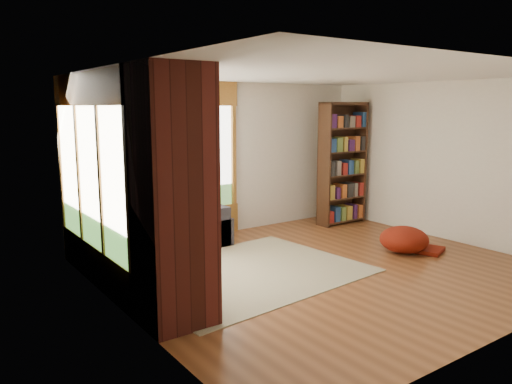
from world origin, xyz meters
TOP-DOWN VIEW (x-y plane):
  - floor at (0.00, 0.00)m, footprint 5.50×5.50m
  - ceiling at (0.00, 0.00)m, footprint 5.50×5.50m
  - wall_back at (0.00, 2.50)m, footprint 5.50×0.04m
  - wall_left at (-2.75, 0.00)m, footprint 0.04×5.00m
  - wall_right at (2.75, 0.00)m, footprint 0.04×5.00m
  - windows_back at (-1.20, 2.47)m, footprint 2.82×0.10m
  - windows_left at (-2.72, 1.20)m, footprint 0.10×2.62m
  - roller_blind at (-2.69, 2.03)m, footprint 0.03×0.72m
  - brick_chimney at (-2.40, -0.35)m, footprint 0.70×0.70m
  - sectional_sofa at (-1.95, 1.70)m, footprint 2.20×2.20m
  - area_rug at (-0.96, 0.49)m, footprint 3.23×2.58m
  - bookshelf at (2.14, 1.81)m, footprint 0.97×0.32m
  - pouf at (1.55, -0.12)m, footprint 0.86×0.86m
  - dog_tan at (-1.94, 1.93)m, footprint 1.04×1.10m
  - dog_brindle at (-1.96, 1.03)m, footprint 0.53×0.80m
  - throw_pillows at (-1.86, 1.75)m, footprint 1.98×1.68m

SIDE VIEW (x-z plane):
  - floor at x=0.00m, z-range 0.00..0.00m
  - area_rug at x=-0.96m, z-range 0.00..0.01m
  - pouf at x=1.55m, z-range 0.01..0.41m
  - sectional_sofa at x=-1.95m, z-range -0.10..0.70m
  - dog_brindle at x=-1.96m, z-range 0.54..0.96m
  - throw_pillows at x=-1.86m, z-range 0.53..0.98m
  - dog_tan at x=-1.94m, z-range 0.54..1.08m
  - bookshelf at x=2.14m, z-range 0.00..2.27m
  - wall_back at x=0.00m, z-range 0.00..2.60m
  - wall_left at x=-2.75m, z-range 0.00..2.60m
  - wall_right at x=2.75m, z-range 0.00..2.60m
  - brick_chimney at x=-2.40m, z-range 0.00..2.60m
  - windows_back at x=-1.20m, z-range 0.40..2.30m
  - windows_left at x=-2.72m, z-range 0.40..2.30m
  - roller_blind at x=-2.69m, z-range 1.30..2.20m
  - ceiling at x=0.00m, z-range 2.60..2.60m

